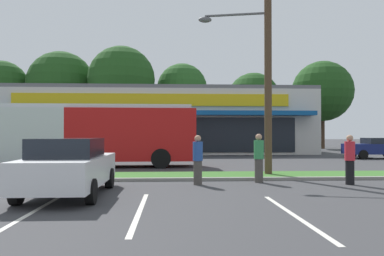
{
  "coord_description": "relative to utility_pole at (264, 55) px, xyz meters",
  "views": [
    {
      "loc": [
        1.57,
        -1.68,
        1.75
      ],
      "look_at": [
        2.64,
        18.1,
        2.04
      ],
      "focal_mm": 36.54,
      "sensor_mm": 36.0,
      "label": 1
    }
  ],
  "objects": [
    {
      "name": "grass_median",
      "position": [
        -5.39,
        -0.08,
        -4.93
      ],
      "size": [
        56.0,
        2.2,
        0.12
      ],
      "primitive_type": "cube",
      "color": "#386B28",
      "rests_on": "ground_plane"
    },
    {
      "name": "curb_lip",
      "position": [
        -5.39,
        -1.3,
        -4.93
      ],
      "size": [
        56.0,
        0.24,
        0.12
      ],
      "primitive_type": "cube",
      "color": "gray",
      "rests_on": "ground_plane"
    },
    {
      "name": "parking_stripe_1",
      "position": [
        -6.89,
        -6.87,
        -4.99
      ],
      "size": [
        0.12,
        4.8,
        0.01
      ],
      "primitive_type": "cube",
      "color": "silver",
      "rests_on": "ground_plane"
    },
    {
      "name": "parking_stripe_2",
      "position": [
        -4.52,
        -6.84,
        -4.99
      ],
      "size": [
        0.12,
        4.8,
        0.01
      ],
      "primitive_type": "cube",
      "color": "silver",
      "rests_on": "ground_plane"
    },
    {
      "name": "parking_stripe_3",
      "position": [
        -1.18,
        -7.45,
        -4.99
      ],
      "size": [
        0.12,
        4.8,
        0.01
      ],
      "primitive_type": "cube",
      "color": "silver",
      "rests_on": "ground_plane"
    },
    {
      "name": "storefront_building",
      "position": [
        -5.31,
        22.05,
        -2.09
      ],
      "size": [
        27.94,
        13.6,
        5.8
      ],
      "color": "beige",
      "rests_on": "ground_plane"
    },
    {
      "name": "tree_far_left",
      "position": [
        -24.04,
        31.85,
        2.28
      ],
      "size": [
        6.36,
        6.36,
        10.47
      ],
      "color": "#473323",
      "rests_on": "ground_plane"
    },
    {
      "name": "tree_left",
      "position": [
        -17.06,
        31.97,
        2.58
      ],
      "size": [
        8.13,
        8.13,
        11.65
      ],
      "color": "#473323",
      "rests_on": "ground_plane"
    },
    {
      "name": "tree_mid_left",
      "position": [
        -9.52,
        29.49,
        2.98
      ],
      "size": [
        7.7,
        7.7,
        11.84
      ],
      "color": "#473323",
      "rests_on": "ground_plane"
    },
    {
      "name": "tree_mid",
      "position": [
        -2.45,
        32.08,
        2.27
      ],
      "size": [
        6.17,
        6.17,
        10.37
      ],
      "color": "#473323",
      "rests_on": "ground_plane"
    },
    {
      "name": "tree_mid_right",
      "position": [
        6.59,
        32.84,
        1.08
      ],
      "size": [
        6.67,
        6.67,
        9.42
      ],
      "color": "#473323",
      "rests_on": "ground_plane"
    },
    {
      "name": "tree_right",
      "position": [
        13.8,
        28.64,
        1.69
      ],
      "size": [
        6.99,
        6.99,
        10.19
      ],
      "color": "#473323",
      "rests_on": "ground_plane"
    },
    {
      "name": "utility_pole",
      "position": [
        0.0,
        0.0,
        0.0
      ],
      "size": [
        3.15,
        2.37,
        9.31
      ],
      "color": "#4C3826",
      "rests_on": "ground_plane"
    },
    {
      "name": "city_bus",
      "position": [
        -8.53,
        5.04,
        -3.23
      ],
      "size": [
        12.04,
        2.96,
        3.25
      ],
      "rotation": [
        0.0,
        0.0,
        3.17
      ],
      "color": "#B71414",
      "rests_on": "ground_plane"
    },
    {
      "name": "car_0",
      "position": [
        -4.85,
        12.04,
        -4.24
      ],
      "size": [
        4.75,
        2.01,
        1.46
      ],
      "color": "#B7B7BC",
      "rests_on": "ground_plane"
    },
    {
      "name": "car_1",
      "position": [
        10.64,
        11.03,
        -4.23
      ],
      "size": [
        4.25,
        1.87,
        1.46
      ],
      "rotation": [
        0.0,
        0.0,
        3.14
      ],
      "color": "navy",
      "rests_on": "ground_plane"
    },
    {
      "name": "car_3",
      "position": [
        -6.69,
        -4.56,
        -4.17
      ],
      "size": [
        2.02,
        4.7,
        1.62
      ],
      "rotation": [
        0.0,
        0.0,
        1.57
      ],
      "color": "silver",
      "rests_on": "ground_plane"
    },
    {
      "name": "car_4",
      "position": [
        -10.0,
        11.07,
        -4.21
      ],
      "size": [
        4.64,
        2.01,
        1.5
      ],
      "rotation": [
        0.0,
        0.0,
        3.14
      ],
      "color": "black",
      "rests_on": "ground_plane"
    },
    {
      "name": "pedestrian_near_bench",
      "position": [
        2.33,
        -2.63,
        -4.13
      ],
      "size": [
        0.35,
        0.35,
        1.71
      ],
      "rotation": [
        0.0,
        0.0,
        3.3
      ],
      "color": "black",
      "rests_on": "ground_plane"
    },
    {
      "name": "pedestrian_by_pole",
      "position": [
        -0.66,
        -1.88,
        -4.12
      ],
      "size": [
        0.35,
        0.35,
        1.75
      ],
      "rotation": [
        0.0,
        0.0,
        0.65
      ],
      "color": "#47423D",
      "rests_on": "ground_plane"
    },
    {
      "name": "pedestrian_far",
      "position": [
        -2.9,
        -2.4,
        -4.14
      ],
      "size": [
        0.34,
        0.34,
        1.7
      ],
      "rotation": [
        0.0,
        0.0,
        0.6
      ],
      "color": "#47423D",
      "rests_on": "ground_plane"
    }
  ]
}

